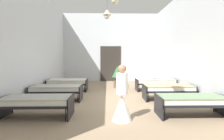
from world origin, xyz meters
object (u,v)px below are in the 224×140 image
(bed_right_row_2, at_px, (155,82))
(nurse_near_aisle, at_px, (122,100))
(bed_right_row_1, at_px, (168,89))
(bed_left_row_0, at_px, (37,101))
(bed_right_row_0, at_px, (191,101))
(bed_left_row_2, at_px, (68,82))
(potted_plant, at_px, (117,75))
(bed_left_row_1, at_px, (57,89))

(bed_right_row_2, distance_m, nurse_near_aisle, 4.56)
(bed_right_row_1, relative_size, bed_right_row_2, 1.00)
(bed_left_row_0, xyz_separation_m, bed_right_row_2, (4.31, 3.80, 0.00))
(bed_right_row_1, bearing_deg, bed_right_row_0, -90.00)
(bed_right_row_0, relative_size, bed_right_row_2, 1.00)
(nurse_near_aisle, bearing_deg, bed_left_row_0, -26.54)
(bed_left_row_2, bearing_deg, bed_right_row_2, 0.00)
(bed_right_row_0, relative_size, nurse_near_aisle, 1.28)
(potted_plant, bearing_deg, bed_left_row_1, -132.14)
(bed_right_row_2, bearing_deg, bed_left_row_1, -156.23)
(potted_plant, bearing_deg, bed_right_row_2, -24.21)
(bed_left_row_0, distance_m, bed_left_row_1, 1.90)
(nurse_near_aisle, relative_size, potted_plant, 1.27)
(bed_left_row_1, bearing_deg, bed_right_row_2, 23.77)
(bed_left_row_1, height_order, bed_left_row_2, same)
(bed_left_row_0, height_order, bed_right_row_0, same)
(potted_plant, bearing_deg, bed_left_row_0, -118.08)
(bed_left_row_2, xyz_separation_m, nurse_near_aisle, (2.33, -4.11, 0.09))
(bed_right_row_1, distance_m, bed_left_row_2, 4.71)
(potted_plant, bearing_deg, bed_right_row_1, -55.95)
(bed_left_row_2, relative_size, nurse_near_aisle, 1.28)
(bed_left_row_1, relative_size, bed_left_row_2, 1.00)
(bed_right_row_0, bearing_deg, bed_right_row_2, 90.00)
(bed_right_row_2, bearing_deg, potted_plant, 155.79)
(bed_right_row_2, bearing_deg, nurse_near_aisle, -115.82)
(nurse_near_aisle, bearing_deg, bed_left_row_1, -62.50)
(nurse_near_aisle, bearing_deg, bed_right_row_1, -150.98)
(bed_right_row_1, xyz_separation_m, bed_left_row_2, (-4.31, 1.90, 0.00))
(potted_plant, bearing_deg, bed_left_row_2, -161.44)
(bed_right_row_0, distance_m, bed_right_row_2, 3.80)
(bed_right_row_2, height_order, potted_plant, potted_plant)
(bed_left_row_1, distance_m, potted_plant, 3.69)
(bed_left_row_1, xyz_separation_m, bed_right_row_2, (4.31, 1.90, 0.00))
(nurse_near_aisle, bearing_deg, bed_right_row_2, -134.81)
(bed_right_row_0, distance_m, potted_plant, 4.99)
(bed_right_row_0, xyz_separation_m, nurse_near_aisle, (-1.99, -0.31, 0.09))
(bed_right_row_1, bearing_deg, bed_left_row_1, 180.00)
(bed_left_row_0, xyz_separation_m, bed_right_row_1, (4.31, 1.90, 0.00))
(bed_left_row_2, distance_m, nurse_near_aisle, 4.72)
(bed_left_row_0, height_order, bed_right_row_1, same)
(bed_right_row_2, bearing_deg, bed_left_row_0, -138.63)
(bed_right_row_0, bearing_deg, nurse_near_aisle, -171.18)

